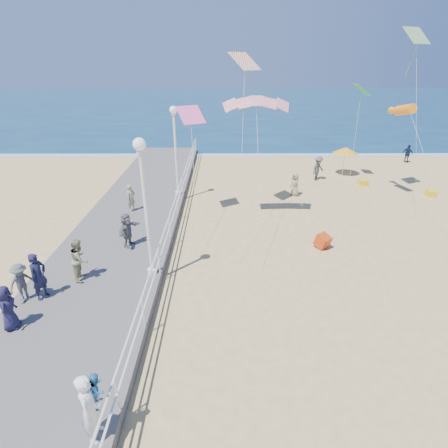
{
  "coord_description": "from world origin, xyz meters",
  "views": [
    {
      "loc": [
        -2.57,
        -11.72,
        8.03
      ],
      "look_at": [
        -2.5,
        2.0,
        1.6
      ],
      "focal_mm": 28.0,
      "sensor_mm": 36.0,
      "label": 1
    }
  ],
  "objects_px": {
    "lamp_post_mid": "(145,196)",
    "spectator_6": "(131,198)",
    "spectator_0": "(39,276)",
    "beach_walker_a": "(318,168)",
    "beach_umbrella": "(346,150)",
    "box_kite": "(322,242)",
    "woman_holding_toddler": "(91,408)",
    "beach_walker_c": "(295,185)",
    "spectator_2": "(22,282)",
    "spectator_1": "(80,259)",
    "spectator_4": "(7,308)",
    "lamp_post_far": "(175,142)",
    "beach_chair_right": "(363,183)",
    "beach_chair_left": "(431,194)",
    "spectator_5": "(127,230)",
    "beach_walker_b": "(408,154)",
    "toddler_held": "(97,389)"
  },
  "relations": [
    {
      "from": "spectator_4",
      "to": "beach_walker_c",
      "type": "height_order",
      "value": "spectator_4"
    },
    {
      "from": "spectator_2",
      "to": "spectator_1",
      "type": "bearing_deg",
      "value": -15.83
    },
    {
      "from": "spectator_4",
      "to": "beach_walker_a",
      "type": "bearing_deg",
      "value": -52.19
    },
    {
      "from": "spectator_2",
      "to": "spectator_6",
      "type": "height_order",
      "value": "spectator_6"
    },
    {
      "from": "box_kite",
      "to": "beach_chair_right",
      "type": "distance_m",
      "value": 10.55
    },
    {
      "from": "spectator_0",
      "to": "beach_chair_right",
      "type": "height_order",
      "value": "spectator_0"
    },
    {
      "from": "lamp_post_far",
      "to": "beach_walker_b",
      "type": "relative_size",
      "value": 3.45
    },
    {
      "from": "spectator_4",
      "to": "beach_chair_right",
      "type": "xyz_separation_m",
      "value": [
        16.62,
        14.93,
        -0.96
      ]
    },
    {
      "from": "box_kite",
      "to": "beach_chair_left",
      "type": "height_order",
      "value": "box_kite"
    },
    {
      "from": "spectator_2",
      "to": "spectator_6",
      "type": "distance_m",
      "value": 8.27
    },
    {
      "from": "woman_holding_toddler",
      "to": "spectator_4",
      "type": "height_order",
      "value": "woman_holding_toddler"
    },
    {
      "from": "spectator_1",
      "to": "beach_chair_left",
      "type": "distance_m",
      "value": 21.45
    },
    {
      "from": "spectator_2",
      "to": "beach_umbrella",
      "type": "height_order",
      "value": "beach_umbrella"
    },
    {
      "from": "spectator_5",
      "to": "beach_walker_b",
      "type": "bearing_deg",
      "value": -32.15
    },
    {
      "from": "toddler_held",
      "to": "beach_walker_a",
      "type": "bearing_deg",
      "value": -25.46
    },
    {
      "from": "lamp_post_mid",
      "to": "box_kite",
      "type": "xyz_separation_m",
      "value": [
        7.48,
        2.72,
        -3.36
      ]
    },
    {
      "from": "spectator_6",
      "to": "toddler_held",
      "type": "bearing_deg",
      "value": -140.1
    },
    {
      "from": "lamp_post_mid",
      "to": "beach_chair_left",
      "type": "relative_size",
      "value": 9.67
    },
    {
      "from": "woman_holding_toddler",
      "to": "beach_walker_c",
      "type": "distance_m",
      "value": 18.09
    },
    {
      "from": "toddler_held",
      "to": "spectator_0",
      "type": "bearing_deg",
      "value": 37.65
    },
    {
      "from": "lamp_post_mid",
      "to": "spectator_5",
      "type": "bearing_deg",
      "value": 122.72
    },
    {
      "from": "beach_walker_b",
      "to": "spectator_2",
      "type": "bearing_deg",
      "value": 91.88
    },
    {
      "from": "lamp_post_mid",
      "to": "box_kite",
      "type": "bearing_deg",
      "value": 19.96
    },
    {
      "from": "spectator_2",
      "to": "beach_walker_a",
      "type": "distance_m",
      "value": 20.3
    },
    {
      "from": "woman_holding_toddler",
      "to": "beach_umbrella",
      "type": "height_order",
      "value": "woman_holding_toddler"
    },
    {
      "from": "spectator_0",
      "to": "beach_walker_c",
      "type": "xyz_separation_m",
      "value": [
        11.08,
        11.34,
        -0.53
      ]
    },
    {
      "from": "lamp_post_far",
      "to": "beach_walker_c",
      "type": "distance_m",
      "value": 8.08
    },
    {
      "from": "toddler_held",
      "to": "spectator_2",
      "type": "xyz_separation_m",
      "value": [
        -4.23,
        4.78,
        -0.56
      ]
    },
    {
      "from": "toddler_held",
      "to": "spectator_5",
      "type": "bearing_deg",
      "value": 11.07
    },
    {
      "from": "spectator_4",
      "to": "beach_walker_a",
      "type": "height_order",
      "value": "spectator_4"
    },
    {
      "from": "lamp_post_mid",
      "to": "spectator_5",
      "type": "relative_size",
      "value": 3.4
    },
    {
      "from": "lamp_post_far",
      "to": "woman_holding_toddler",
      "type": "distance_m",
      "value": 15.8
    },
    {
      "from": "lamp_post_mid",
      "to": "spectator_6",
      "type": "height_order",
      "value": "lamp_post_mid"
    },
    {
      "from": "box_kite",
      "to": "woman_holding_toddler",
      "type": "bearing_deg",
      "value": -164.86
    },
    {
      "from": "beach_walker_c",
      "to": "toddler_held",
      "type": "bearing_deg",
      "value": -50.68
    },
    {
      "from": "lamp_post_mid",
      "to": "toddler_held",
      "type": "xyz_separation_m",
      "value": [
        0.1,
        -6.47,
        -1.97
      ]
    },
    {
      "from": "beach_walker_b",
      "to": "beach_walker_c",
      "type": "xyz_separation_m",
      "value": [
        -11.27,
        -8.14,
        -0.02
      ]
    },
    {
      "from": "lamp_post_far",
      "to": "spectator_1",
      "type": "bearing_deg",
      "value": -105.62
    },
    {
      "from": "spectator_2",
      "to": "spectator_6",
      "type": "bearing_deg",
      "value": 19.39
    },
    {
      "from": "spectator_2",
      "to": "beach_chair_right",
      "type": "distance_m",
      "value": 21.68
    },
    {
      "from": "beach_walker_a",
      "to": "lamp_post_far",
      "type": "bearing_deg",
      "value": 161.43
    },
    {
      "from": "beach_umbrella",
      "to": "spectator_0",
      "type": "bearing_deg",
      "value": -134.56
    },
    {
      "from": "spectator_2",
      "to": "lamp_post_far",
      "type": "bearing_deg",
      "value": 11.29
    },
    {
      "from": "spectator_2",
      "to": "woman_holding_toddler",
      "type": "bearing_deg",
      "value": -108.0
    },
    {
      "from": "spectator_0",
      "to": "beach_walker_a",
      "type": "xyz_separation_m",
      "value": [
        13.38,
        14.62,
        -0.39
      ]
    },
    {
      "from": "beach_walker_b",
      "to": "lamp_post_far",
      "type": "bearing_deg",
      "value": 76.76
    },
    {
      "from": "beach_walker_a",
      "to": "beach_walker_c",
      "type": "xyz_separation_m",
      "value": [
        -2.29,
        -3.27,
        -0.14
      ]
    },
    {
      "from": "lamp_post_mid",
      "to": "beach_chair_right",
      "type": "relative_size",
      "value": 9.67
    },
    {
      "from": "woman_holding_toddler",
      "to": "beach_walker_b",
      "type": "xyz_separation_m",
      "value": [
        18.82,
        24.57,
        -0.53
      ]
    },
    {
      "from": "lamp_post_far",
      "to": "spectator_4",
      "type": "relative_size",
      "value": 3.5
    }
  ]
}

